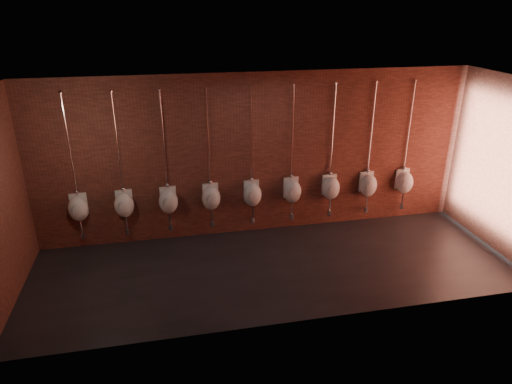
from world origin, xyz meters
The scene contains 11 objects.
ground centered at (0.00, 0.00, 0.00)m, with size 8.50×8.50×0.00m, color black.
room_shell centered at (0.00, 0.00, 2.01)m, with size 8.54×3.04×3.22m.
urinal_0 centered at (-3.41, 1.37, 0.87)m, with size 0.40×0.35×2.72m.
urinal_1 centered at (-2.59, 1.37, 0.87)m, with size 0.40×0.35×2.72m.
urinal_2 centered at (-1.78, 1.37, 0.87)m, with size 0.40×0.35×2.72m.
urinal_3 centered at (-0.96, 1.37, 0.87)m, with size 0.40×0.35×2.72m.
urinal_4 centered at (-0.14, 1.37, 0.87)m, with size 0.40×0.35×2.72m.
urinal_5 centered at (0.67, 1.37, 0.87)m, with size 0.40×0.35×2.72m.
urinal_6 centered at (1.49, 1.37, 0.87)m, with size 0.40×0.35×2.72m.
urinal_7 centered at (2.31, 1.37, 0.87)m, with size 0.40×0.35×2.72m.
urinal_8 centered at (3.12, 1.37, 0.87)m, with size 0.40×0.35×2.72m.
Camera 1 is at (-1.74, -6.74, 4.38)m, focal length 32.00 mm.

